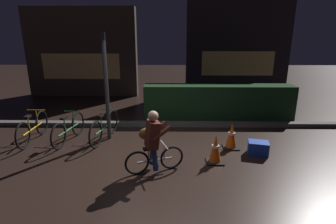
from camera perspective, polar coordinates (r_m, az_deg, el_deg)
The scene contains 13 objects.
ground_plane at distance 5.66m, azimuth -2.15°, elevation -10.50°, with size 40.00×40.00×0.00m, color black.
sidewalk_curb at distance 7.67m, azimuth -1.33°, elevation -2.69°, with size 12.00×0.24×0.12m, color #56544F.
hedge_row at distance 8.53m, azimuth 11.06°, elevation 2.32°, with size 4.80×0.70×1.08m, color #19381C.
storefront_left at distance 12.22m, azimuth -18.59°, elevation 12.37°, with size 4.83×0.54×3.81m.
storefront_right at distance 12.62m, azimuth 15.30°, elevation 15.25°, with size 4.72×0.54×4.93m.
street_post at distance 6.57m, azimuth -13.54°, elevation 5.18°, with size 0.10×0.10×2.67m, color #2D2D33.
parked_bike_leftmost at distance 7.33m, azimuth -27.84°, elevation -3.19°, with size 0.46×1.64×0.76m.
parked_bike_left_mid at distance 6.93m, azimuth -21.21°, elevation -3.52°, with size 0.46×1.57×0.73m.
parked_bike_center_left at distance 6.75m, azimuth -13.93°, elevation -3.28°, with size 0.46×1.62×0.75m.
traffic_cone_near at distance 5.51m, azimuth 10.51°, elevation -8.06°, with size 0.36×0.36×0.63m.
traffic_cone_far at distance 6.28m, azimuth 13.96°, elevation -5.16°, with size 0.36×0.36×0.63m.
blue_crate at distance 6.18m, azimuth 19.41°, elevation -7.55°, with size 0.44×0.32×0.30m, color #193DB7.
cyclist at distance 4.95m, azimuth -3.40°, elevation -6.57°, with size 1.13×0.51×1.25m.
Camera 1 is at (0.28, -5.05, 2.54)m, focal length 27.39 mm.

